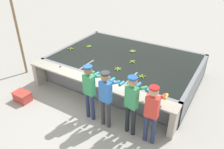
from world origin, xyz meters
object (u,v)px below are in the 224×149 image
object	(u,v)px
banana_bunch_floating_3	(132,62)
knife_0	(153,102)
worker_0	(90,87)
worker_3	(152,109)
worker_1	(106,94)
banana_bunch_floating_0	(132,51)
banana_bunch_floating_1	(118,69)
worker_2	(132,100)
banana_bunch_floating_5	(70,49)
knife_1	(59,68)
crate	(22,97)
banana_bunch_floating_2	(142,76)
banana_bunch_floating_4	(89,46)
support_post_left	(18,34)

from	to	relation	value
banana_bunch_floating_3	knife_0	world-z (taller)	banana_bunch_floating_3
worker_0	worker_3	bearing A→B (deg)	1.23
worker_1	banana_bunch_floating_0	world-z (taller)	worker_1
worker_0	banana_bunch_floating_1	world-z (taller)	worker_0
worker_2	banana_bunch_floating_0	distance (m)	3.39
worker_2	banana_bunch_floating_5	size ratio (longest dim) A/B	6.84
knife_1	crate	xyz separation A→B (m)	(-0.66, -1.14, -0.73)
worker_3	banana_bunch_floating_2	bearing A→B (deg)	122.56
banana_bunch_floating_4	knife_0	xyz separation A→B (m)	(3.60, -2.10, -0.01)
worker_1	banana_bunch_floating_3	size ratio (longest dim) A/B	6.31
banana_bunch_floating_0	banana_bunch_floating_4	size ratio (longest dim) A/B	1.00
banana_bunch_floating_2	knife_1	size ratio (longest dim) A/B	0.82
worker_3	banana_bunch_floating_2	distance (m)	1.76
worker_2	banana_bunch_floating_3	bearing A→B (deg)	116.57
worker_1	knife_0	size ratio (longest dim) A/B	4.86
knife_1	support_post_left	world-z (taller)	support_post_left
knife_1	worker_3	bearing A→B (deg)	-9.36
worker_3	banana_bunch_floating_1	distance (m)	2.36
worker_1	worker_0	bearing A→B (deg)	176.39
worker_1	banana_bunch_floating_3	distance (m)	2.35
worker_1	crate	distance (m)	3.10
worker_0	worker_2	bearing A→B (deg)	2.86
worker_1	knife_1	distance (m)	2.37
banana_bunch_floating_3	banana_bunch_floating_4	distance (m)	2.14
worker_1	support_post_left	xyz separation A→B (m)	(-4.38, 0.86, 0.56)
banana_bunch_floating_2	crate	size ratio (longest dim) A/B	0.50
banana_bunch_floating_1	knife_1	distance (m)	1.94
banana_bunch_floating_3	support_post_left	size ratio (longest dim) A/B	0.08
knife_0	knife_1	distance (m)	3.36
worker_3	banana_bunch_floating_1	bearing A→B (deg)	140.30
worker_0	banana_bunch_floating_2	bearing A→B (deg)	60.49
banana_bunch_floating_1	crate	distance (m)	3.23
banana_bunch_floating_2	banana_bunch_floating_5	size ratio (longest dim) A/B	1.09
worker_2	banana_bunch_floating_1	size ratio (longest dim) A/B	6.18
banana_bunch_floating_0	banana_bunch_floating_1	xyz separation A→B (m)	(0.24, -1.54, 0.00)
worker_3	crate	xyz separation A→B (m)	(-4.18, -0.56, -0.85)
worker_1	banana_bunch_floating_5	size ratio (longest dim) A/B	6.69
worker_3	banana_bunch_floating_0	distance (m)	3.68
worker_2	support_post_left	world-z (taller)	support_post_left
knife_1	worker_0	bearing A→B (deg)	-19.77
banana_bunch_floating_1	banana_bunch_floating_3	world-z (taller)	same
worker_3	knife_1	distance (m)	3.57
knife_0	banana_bunch_floating_4	bearing A→B (deg)	149.75
knife_0	banana_bunch_floating_1	bearing A→B (deg)	147.38
worker_0	banana_bunch_floating_4	size ratio (longest dim) A/B	6.10
knife_1	crate	world-z (taller)	knife_1
worker_1	worker_2	xyz separation A→B (m)	(0.71, 0.10, 0.03)
worker_3	banana_bunch_floating_5	distance (m)	4.69
crate	worker_3	bearing A→B (deg)	7.62
knife_1	support_post_left	size ratio (longest dim) A/B	0.11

